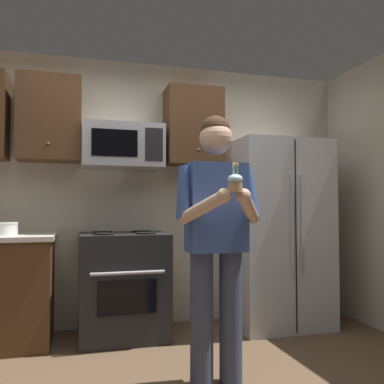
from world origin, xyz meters
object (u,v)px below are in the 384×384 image
object	(u,v)px
microwave	(123,146)
cupcake	(235,183)
refrigerator	(277,233)
person	(217,231)
bowl_large_white	(4,228)
oven_range	(123,285)

from	to	relation	value
microwave	cupcake	size ratio (longest dim) A/B	4.26
refrigerator	person	world-z (taller)	refrigerator
refrigerator	bowl_large_white	xyz separation A→B (m)	(-2.49, 0.06, 0.08)
microwave	refrigerator	distance (m)	1.72
person	microwave	bearing A→B (deg)	110.54
oven_range	bowl_large_white	xyz separation A→B (m)	(-0.99, 0.03, 0.52)
refrigerator	cupcake	bearing A→B (deg)	-125.10
microwave	bowl_large_white	world-z (taller)	microwave
person	oven_range	bearing A→B (deg)	112.45
oven_range	person	size ratio (longest dim) A/B	0.53
bowl_large_white	oven_range	bearing A→B (deg)	-1.45
microwave	cupcake	world-z (taller)	microwave
oven_range	refrigerator	xyz separation A→B (m)	(1.50, -0.04, 0.44)
bowl_large_white	microwave	bearing A→B (deg)	5.41
oven_range	cupcake	bearing A→B (deg)	-72.15
bowl_large_white	cupcake	size ratio (longest dim) A/B	1.34
microwave	refrigerator	xyz separation A→B (m)	(1.50, -0.16, -0.82)
person	refrigerator	bearing A→B (deg)	47.74
refrigerator	microwave	bearing A→B (deg)	173.97
refrigerator	bowl_large_white	distance (m)	2.50
microwave	oven_range	bearing A→B (deg)	-90.02
refrigerator	cupcake	xyz separation A→B (m)	(-1.02, -1.45, 0.39)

